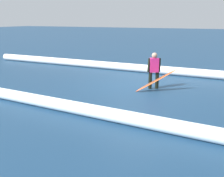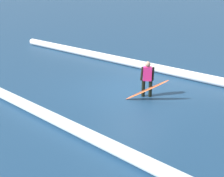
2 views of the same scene
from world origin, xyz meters
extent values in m
plane|color=navy|center=(0.00, 0.00, 0.00)|extent=(134.58, 134.58, 0.00)
cylinder|color=black|center=(-1.08, 0.14, 0.34)|extent=(0.14, 0.14, 0.67)
cylinder|color=black|center=(-0.84, 0.29, 0.34)|extent=(0.14, 0.14, 0.67)
cube|color=#D82672|center=(-0.96, 0.22, 0.95)|extent=(0.39, 0.35, 0.56)
sphere|color=tan|center=(-0.96, 0.22, 1.33)|extent=(0.22, 0.22, 0.22)
cylinder|color=black|center=(-1.14, 0.10, 0.95)|extent=(0.09, 0.13, 0.55)
cylinder|color=black|center=(-0.78, 0.33, 0.95)|extent=(0.09, 0.17, 0.55)
ellipsoid|color=#E55926|center=(-1.20, 0.58, 0.44)|extent=(1.53, 1.03, 0.91)
ellipsoid|color=black|center=(-1.20, 0.58, 0.44)|extent=(1.18, 0.74, 0.74)
cylinder|color=white|center=(-2.45, -2.80, 0.21)|extent=(25.92, 0.84, 0.41)
cylinder|color=white|center=(-0.48, 4.21, 0.19)|extent=(25.34, 2.13, 0.38)
camera|label=1|loc=(-4.22, 10.71, 2.75)|focal=44.62mm
camera|label=2|loc=(-7.07, 10.08, 4.62)|focal=49.50mm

